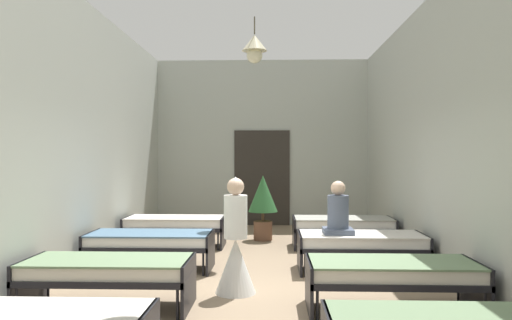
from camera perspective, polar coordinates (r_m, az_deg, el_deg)
ground_plane at (r=6.64m, az=-0.44°, el=-15.26°), size 5.92×12.26×0.10m
room_shell at (r=7.60m, az=-0.07°, el=3.09°), size 5.72×11.86×4.19m
bed_left_row_1 at (r=5.90m, az=-17.09°, el=-12.39°), size 1.90×0.84×0.57m
bed_right_row_1 at (r=5.75m, az=15.81°, el=-12.73°), size 1.90×0.84×0.57m
bed_left_row_2 at (r=7.69m, az=-12.39°, el=-9.36°), size 1.90×0.84×0.57m
bed_right_row_2 at (r=7.57m, az=12.33°, el=-9.51°), size 1.90×0.84×0.57m
bed_left_row_3 at (r=9.52m, az=-9.52°, el=-7.46°), size 1.90×0.84×0.57m
bed_right_row_3 at (r=9.42m, az=10.23°, el=-7.53°), size 1.90×0.84×0.57m
nurse_near_aisle at (r=6.26m, az=-2.43°, el=-10.78°), size 0.52×0.52×1.49m
patient_seated_primary at (r=7.44m, az=9.68°, el=-6.33°), size 0.44×0.44×0.80m
potted_plant at (r=10.04m, az=0.82°, el=-4.75°), size 0.61×0.61×1.35m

